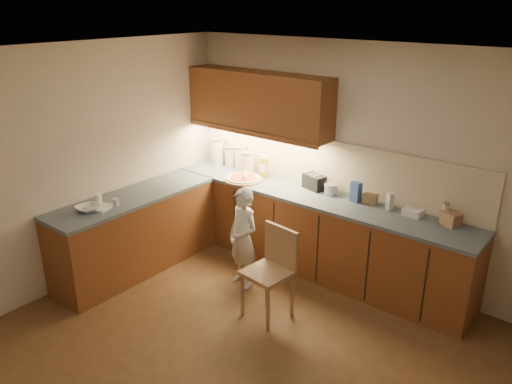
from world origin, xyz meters
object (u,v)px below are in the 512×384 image
at_px(oil_jug, 264,167).
at_px(wooden_chair, 273,266).
at_px(pizza_on_board, 243,179).
at_px(toaster, 314,182).
at_px(child, 243,238).

bearing_deg(oil_jug, wooden_chair, -48.79).
distance_m(pizza_on_board, toaster, 0.89).
bearing_deg(toaster, oil_jug, -162.10).
xyz_separation_m(wooden_chair, oil_jug, (-1.02, 1.16, 0.52)).
bearing_deg(pizza_on_board, toaster, 19.12).
distance_m(pizza_on_board, wooden_chair, 1.52).
relative_size(child, oil_jug, 3.88).
xyz_separation_m(pizza_on_board, wooden_chair, (1.15, -0.91, -0.40)).
distance_m(oil_jug, toaster, 0.71).
xyz_separation_m(pizza_on_board, toaster, (0.84, 0.29, 0.06)).
height_order(oil_jug, toaster, oil_jug).
height_order(wooden_chair, oil_jug, oil_jug).
xyz_separation_m(pizza_on_board, child, (0.57, -0.68, -0.37)).
xyz_separation_m(child, oil_jug, (-0.44, 0.93, 0.49)).
bearing_deg(oil_jug, toaster, 3.18).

